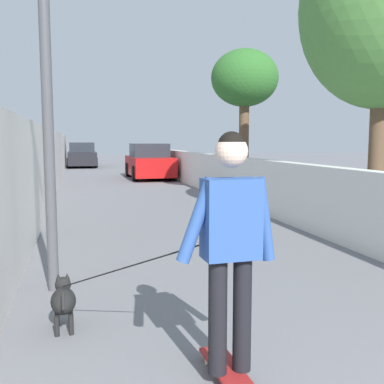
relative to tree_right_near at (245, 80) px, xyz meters
name	(u,v)px	position (x,y,z in m)	size (l,w,h in m)	color
ground_plane	(134,194)	(1.00, 3.26, -3.47)	(80.00, 80.00, 0.00)	slate
wall_left	(43,167)	(-1.00, 5.79, -2.46)	(48.00, 0.30, 2.01)	silver
fence_right	(232,178)	(-1.00, 0.72, -2.85)	(48.00, 0.30, 1.24)	silver
tree_right_near	(245,80)	(0.00, 0.00, 0.00)	(2.02, 2.02, 4.40)	brown
tree_right_mid	(383,10)	(-5.50, -0.64, 0.62)	(3.09, 3.09, 5.96)	brown
lamp_post	(45,35)	(-7.87, 5.24, -0.66)	(0.36, 0.36, 4.08)	#4C4C51
skateboard	(229,373)	(-10.24, 3.95, -3.40)	(0.81, 0.23, 0.08)	maroon
person_skateboarder	(231,234)	(-10.24, 3.95, -2.41)	(0.23, 0.71, 1.67)	black
dog	(64,299)	(-9.00, 5.10, -3.20)	(1.54, 1.27, 1.06)	black
car_near	(149,162)	(6.82, 1.87, -2.76)	(4.09, 1.80, 1.54)	#B71414
car_far	(82,156)	(16.48, 4.64, -2.76)	(4.26, 1.80, 1.54)	black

